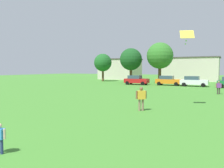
# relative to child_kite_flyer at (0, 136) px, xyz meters

# --- Properties ---
(ground_plane) EXTENTS (160.00, 160.00, 0.00)m
(ground_plane) POSITION_rel_child_kite_flyer_xyz_m (-1.91, 26.33, -0.62)
(ground_plane) COLOR #42842D
(child_kite_flyer) EXTENTS (0.50, 0.23, 1.05)m
(child_kite_flyer) POSITION_rel_child_kite_flyer_xyz_m (0.00, 0.00, 0.00)
(child_kite_flyer) COLOR navy
(child_kite_flyer) RESTS_ON ground
(adult_bystander) EXTENTS (0.62, 0.58, 1.65)m
(adult_bystander) POSITION_rel_child_kite_flyer_xyz_m (1.60, 9.71, 0.36)
(adult_bystander) COLOR #8C7259
(adult_bystander) RESTS_ON ground
(bystander_near_trees) EXTENTS (0.61, 0.49, 1.49)m
(bystander_near_trees) POSITION_rel_child_kite_flyer_xyz_m (6.01, 23.32, 0.26)
(bystander_near_trees) COLOR #3F3833
(bystander_near_trees) RESTS_ON ground
(kite) EXTENTS (1.08, 0.76, 1.05)m
(kite) POSITION_rel_child_kite_flyer_xyz_m (4.10, 12.47, 4.70)
(kite) COLOR yellow
(parked_car_red_0) EXTENTS (4.30, 2.02, 1.68)m
(parked_car_red_0) POSITION_rel_child_kite_flyer_xyz_m (-7.89, 33.78, 0.23)
(parked_car_red_0) COLOR red
(parked_car_red_0) RESTS_ON ground
(parked_car_orange_1) EXTENTS (4.30, 2.02, 1.68)m
(parked_car_orange_1) POSITION_rel_child_kite_flyer_xyz_m (-2.33, 34.73, 0.23)
(parked_car_orange_1) COLOR orange
(parked_car_orange_1) RESTS_ON ground
(parked_car_white_2) EXTENTS (4.30, 2.02, 1.68)m
(parked_car_white_2) POSITION_rel_child_kite_flyer_xyz_m (1.95, 34.24, 0.23)
(parked_car_white_2) COLOR white
(parked_car_white_2) RESTS_ON ground
(tree_far_left) EXTENTS (4.07, 4.07, 6.34)m
(tree_far_left) POSITION_rel_child_kite_flyer_xyz_m (-18.88, 41.14, 3.66)
(tree_far_left) COLOR brown
(tree_far_left) RESTS_ON ground
(tree_center) EXTENTS (4.57, 4.57, 7.13)m
(tree_center) POSITION_rel_child_kite_flyer_xyz_m (-11.07, 39.05, 4.19)
(tree_center) COLOR brown
(tree_center) RESTS_ON ground
(tree_far_right) EXTENTS (5.16, 5.16, 8.03)m
(tree_far_right) POSITION_rel_child_kite_flyer_xyz_m (-5.07, 39.38, 4.80)
(tree_far_right) COLOR brown
(tree_far_right) RESTS_ON ground
(house_left) EXTENTS (13.18, 7.50, 5.63)m
(house_left) POSITION_rel_child_kite_flyer_xyz_m (-1.15, 52.63, 2.20)
(house_left) COLOR beige
(house_left) RESTS_ON ground
(house_right) EXTENTS (10.34, 8.32, 5.61)m
(house_right) POSITION_rel_child_kite_flyer_xyz_m (-19.76, 52.63, 2.19)
(house_right) COLOR beige
(house_right) RESTS_ON ground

